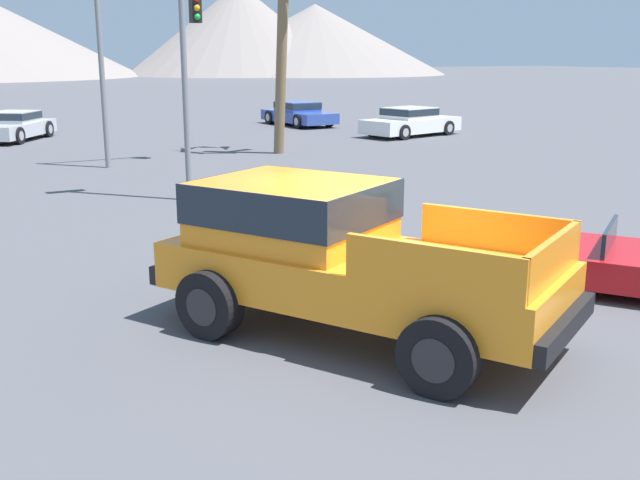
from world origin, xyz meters
TOP-DOWN VIEW (x-y plane):
  - ground_plane at (0.00, 0.00)m, footprint 320.00×320.00m
  - orange_pickup_truck at (-0.63, 0.31)m, footprint 4.23×5.50m
  - parked_car_white at (13.87, 18.84)m, footprint 4.86×2.79m
  - parked_car_silver at (-1.22, 25.25)m, footprint 3.80×4.55m
  - parked_car_blue at (11.92, 25.52)m, footprint 2.15×4.65m
  - traffic_light_crosswalk at (1.61, 15.83)m, footprint 3.53×0.38m
  - street_lamp_post at (0.69, 9.53)m, footprint 0.90×0.24m
  - palm_tree_tall at (6.43, 16.21)m, footprint 2.68×2.72m

SIDE VIEW (x-z plane):
  - ground_plane at x=0.00m, z-range 0.00..0.00m
  - parked_car_blue at x=11.92m, z-range 0.02..1.16m
  - parked_car_silver at x=-1.22m, z-range 0.02..1.18m
  - parked_car_white at x=13.87m, z-range 0.01..1.23m
  - orange_pickup_truck at x=-0.63m, z-range 0.13..2.00m
  - traffic_light_crosswalk at x=1.61m, z-range 1.10..6.67m
  - street_lamp_post at x=0.69m, z-range 0.77..8.41m
  - palm_tree_tall at x=6.43m, z-range 1.70..8.58m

